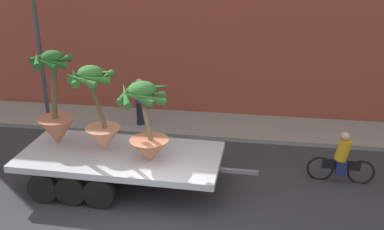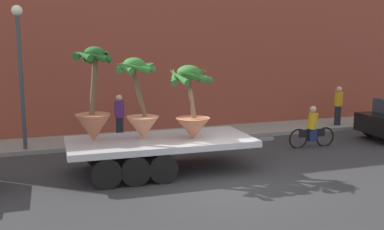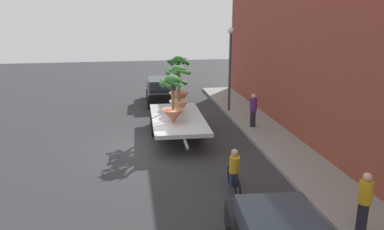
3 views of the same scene
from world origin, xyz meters
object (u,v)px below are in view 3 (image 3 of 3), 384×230
at_px(flatbed_trailer, 177,120).
at_px(potted_palm_rear, 173,102).
at_px(potted_palm_middle, 179,89).
at_px(trailing_car, 162,90).
at_px(street_lamp, 230,58).
at_px(potted_palm_front, 178,93).
at_px(pedestrian_far_left, 253,110).
at_px(cyclist, 234,173).
at_px(pedestrian_near_gate, 364,201).

relative_size(flatbed_trailer, potted_palm_rear, 2.97).
distance_m(potted_palm_middle, trailing_car, 5.28).
distance_m(potted_palm_rear, street_lamp, 6.22).
height_order(flatbed_trailer, potted_palm_middle, potted_palm_middle).
bearing_deg(flatbed_trailer, potted_palm_front, 159.90).
height_order(flatbed_trailer, pedestrian_far_left, pedestrian_far_left).
bearing_deg(street_lamp, flatbed_trailer, -44.64).
bearing_deg(potted_palm_middle, pedestrian_far_left, 69.55).
bearing_deg(cyclist, pedestrian_far_left, 156.67).
distance_m(trailing_car, pedestrian_far_left, 7.67).
bearing_deg(potted_palm_front, flatbed_trailer, -20.10).
bearing_deg(street_lamp, pedestrian_near_gate, 1.09).
xyz_separation_m(flatbed_trailer, potted_palm_middle, (-1.62, 0.31, 1.21)).
distance_m(potted_palm_rear, pedestrian_far_left, 4.56).
xyz_separation_m(potted_palm_rear, street_lamp, (-4.69, 3.88, 1.28)).
bearing_deg(pedestrian_far_left, cyclist, -23.33).
bearing_deg(street_lamp, potted_palm_rear, -39.63).
xyz_separation_m(flatbed_trailer, potted_palm_rear, (1.09, -0.33, 1.19)).
bearing_deg(potted_palm_front, trailing_car, -177.47).
xyz_separation_m(potted_palm_rear, trailing_car, (-7.84, 0.16, -1.12)).
bearing_deg(street_lamp, trailing_car, -130.30).
distance_m(potted_palm_front, pedestrian_near_gate, 10.39).
relative_size(flatbed_trailer, potted_palm_front, 2.71).
bearing_deg(potted_palm_front, potted_palm_rear, -17.53).
bearing_deg(potted_palm_front, pedestrian_far_left, 89.11).
height_order(potted_palm_front, cyclist, potted_palm_front).
xyz_separation_m(flatbed_trailer, trailing_car, (-6.76, -0.16, 0.07)).
height_order(potted_palm_rear, potted_palm_middle, potted_palm_middle).
height_order(potted_palm_middle, pedestrian_near_gate, potted_palm_middle).
height_order(potted_palm_middle, trailing_car, potted_palm_middle).
bearing_deg(pedestrian_far_left, pedestrian_near_gate, -0.77).
xyz_separation_m(flatbed_trailer, pedestrian_near_gate, (9.34, 3.80, 0.28)).
bearing_deg(potted_palm_rear, flatbed_trailer, 163.27).
height_order(potted_palm_middle, street_lamp, street_lamp).
height_order(flatbed_trailer, potted_palm_rear, potted_palm_rear).
relative_size(potted_palm_rear, potted_palm_middle, 0.80).
xyz_separation_m(potted_palm_middle, street_lamp, (-1.98, 3.25, 1.26)).
relative_size(potted_palm_rear, street_lamp, 0.45).
bearing_deg(pedestrian_near_gate, cyclist, -139.39).
height_order(potted_palm_rear, pedestrian_far_left, potted_palm_rear).
bearing_deg(street_lamp, pedestrian_far_left, 6.44).
relative_size(potted_palm_front, street_lamp, 0.49).
distance_m(cyclist, pedestrian_far_left, 7.08).
bearing_deg(pedestrian_near_gate, potted_palm_middle, -162.31).
distance_m(potted_palm_front, street_lamp, 4.89).
distance_m(potted_palm_middle, pedestrian_near_gate, 11.54).
xyz_separation_m(potted_palm_middle, pedestrian_far_left, (1.35, 3.62, -0.93)).
relative_size(potted_palm_middle, street_lamp, 0.56).
distance_m(pedestrian_near_gate, street_lamp, 13.13).
bearing_deg(trailing_car, cyclist, 5.69).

